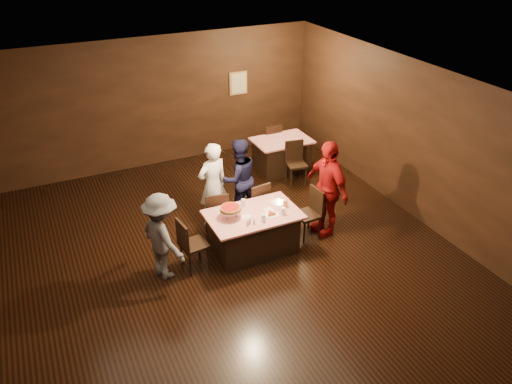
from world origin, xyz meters
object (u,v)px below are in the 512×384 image
(chair_far_right, at_px, (255,203))
(diner_grey_knit, at_px, (162,237))
(glass_amber, at_px, (285,204))
(glass_front_left, at_px, (263,218))
(chair_back_near, at_px, (296,164))
(diner_red_shirt, at_px, (327,188))
(glass_back, at_px, (243,203))
(chair_far_left, at_px, (216,213))
(diner_white_jacket, at_px, (213,185))
(main_table, at_px, (253,232))
(pizza_stand, at_px, (230,209))
(diner_navy_hoodie, at_px, (239,178))
(glass_front_right, at_px, (283,211))
(plate_empty, at_px, (277,202))
(chair_end_left, at_px, (194,244))
(chair_back_far, at_px, (270,142))
(chair_end_right, at_px, (307,214))
(back_table, at_px, (281,155))

(chair_far_right, height_order, diner_grey_knit, diner_grey_knit)
(glass_amber, bearing_deg, glass_front_left, -155.56)
(chair_back_near, xyz_separation_m, diner_red_shirt, (-0.47, -1.92, 0.45))
(chair_back_near, height_order, diner_red_shirt, diner_red_shirt)
(glass_amber, height_order, glass_back, same)
(glass_amber, bearing_deg, chair_far_left, 141.34)
(chair_far_left, height_order, diner_white_jacket, diner_white_jacket)
(main_table, distance_m, pizza_stand, 0.70)
(diner_grey_knit, height_order, pizza_stand, diner_grey_knit)
(diner_white_jacket, distance_m, glass_amber, 1.49)
(diner_navy_hoodie, distance_m, glass_front_right, 1.51)
(plate_empty, xyz_separation_m, glass_back, (-0.60, 0.15, 0.06))
(chair_end_left, xyz_separation_m, pizza_stand, (0.70, 0.05, 0.48))
(chair_far_right, xyz_separation_m, diner_white_jacket, (-0.70, 0.39, 0.37))
(chair_back_far, bearing_deg, main_table, 59.86)
(chair_end_left, bearing_deg, pizza_stand, -93.18)
(chair_far_left, xyz_separation_m, diner_grey_knit, (-1.22, -0.74, 0.29))
(diner_grey_knit, bearing_deg, chair_far_left, -77.52)
(chair_back_near, bearing_deg, chair_end_right, -104.02)
(back_table, height_order, glass_back, glass_back)
(diner_navy_hoodie, relative_size, glass_front_right, 11.54)
(diner_white_jacket, xyz_separation_m, glass_back, (0.25, -0.84, -0.01))
(chair_far_right, height_order, diner_red_shirt, diner_red_shirt)
(chair_back_near, height_order, chair_back_far, same)
(diner_white_jacket, relative_size, glass_front_left, 12.09)
(chair_far_right, height_order, pizza_stand, pizza_stand)
(main_table, distance_m, plate_empty, 0.69)
(glass_amber, bearing_deg, plate_empty, 104.04)
(diner_navy_hoodie, height_order, diner_grey_knit, diner_navy_hoodie)
(diner_grey_knit, relative_size, diner_red_shirt, 0.82)
(diner_white_jacket, bearing_deg, pizza_stand, 72.65)
(back_table, relative_size, chair_end_right, 1.37)
(chair_back_far, distance_m, glass_front_right, 3.79)
(glass_front_left, bearing_deg, diner_navy_hoodie, 81.73)
(diner_navy_hoodie, bearing_deg, chair_far_right, 100.39)
(chair_end_right, relative_size, plate_empty, 3.80)
(main_table, distance_m, chair_end_left, 1.10)
(chair_end_right, bearing_deg, chair_back_near, 151.50)
(diner_white_jacket, height_order, plate_empty, diner_white_jacket)
(pizza_stand, bearing_deg, glass_front_left, -37.87)
(diner_grey_knit, bearing_deg, back_table, -72.81)
(main_table, xyz_separation_m, pizza_stand, (-0.40, 0.05, 0.57))
(glass_front_left, xyz_separation_m, glass_back, (-0.10, 0.60, 0.00))
(diner_red_shirt, height_order, pizza_stand, diner_red_shirt)
(diner_white_jacket, relative_size, pizza_stand, 4.45)
(chair_far_left, bearing_deg, main_table, 129.44)
(chair_far_left, relative_size, diner_red_shirt, 0.51)
(pizza_stand, relative_size, glass_front_right, 2.71)
(chair_back_near, distance_m, plate_empty, 2.27)
(diner_navy_hoodie, distance_m, glass_front_left, 1.56)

